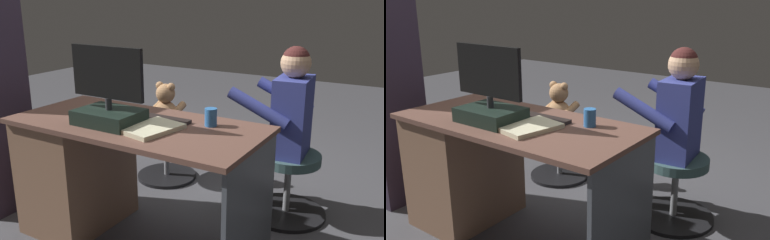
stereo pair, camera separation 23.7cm
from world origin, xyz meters
TOP-DOWN VIEW (x-y plane):
  - ground_plane at (0.00, 0.00)m, footprint 10.00×10.00m
  - desk at (0.37, 0.41)m, footprint 1.43×0.66m
  - monitor at (0.10, 0.51)m, footprint 0.46×0.25m
  - keyboard at (-0.06, 0.34)m, footprint 0.42×0.14m
  - computer_mouse at (0.22, 0.35)m, footprint 0.06×0.10m
  - cup at (-0.39, 0.26)m, footprint 0.07×0.07m
  - tv_remote at (0.36, 0.47)m, footprint 0.12×0.15m
  - notebook_binder at (-0.16, 0.49)m, footprint 0.27×0.34m
  - office_chair_teddy at (0.38, -0.44)m, footprint 0.47×0.47m
  - teddy_bear at (0.38, -0.46)m, footprint 0.25×0.25m
  - visitor_chair at (-0.64, -0.35)m, footprint 0.52×0.52m
  - person at (-0.56, -0.36)m, footprint 0.54×0.51m

SIDE VIEW (x-z plane):
  - ground_plane at x=0.00m, z-range 0.00..0.00m
  - visitor_chair at x=-0.64m, z-range 0.03..0.46m
  - office_chair_teddy at x=0.38m, z-range 0.04..0.47m
  - desk at x=0.37m, z-range 0.03..0.77m
  - teddy_bear at x=0.38m, z-range 0.41..0.76m
  - person at x=-0.56m, z-range 0.09..1.22m
  - tv_remote at x=0.36m, z-range 0.74..0.76m
  - keyboard at x=-0.06m, z-range 0.74..0.76m
  - notebook_binder at x=-0.16m, z-range 0.74..0.77m
  - computer_mouse at x=0.22m, z-range 0.74..0.78m
  - cup at x=-0.39m, z-range 0.74..0.84m
  - monitor at x=0.10m, z-range 0.65..1.07m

